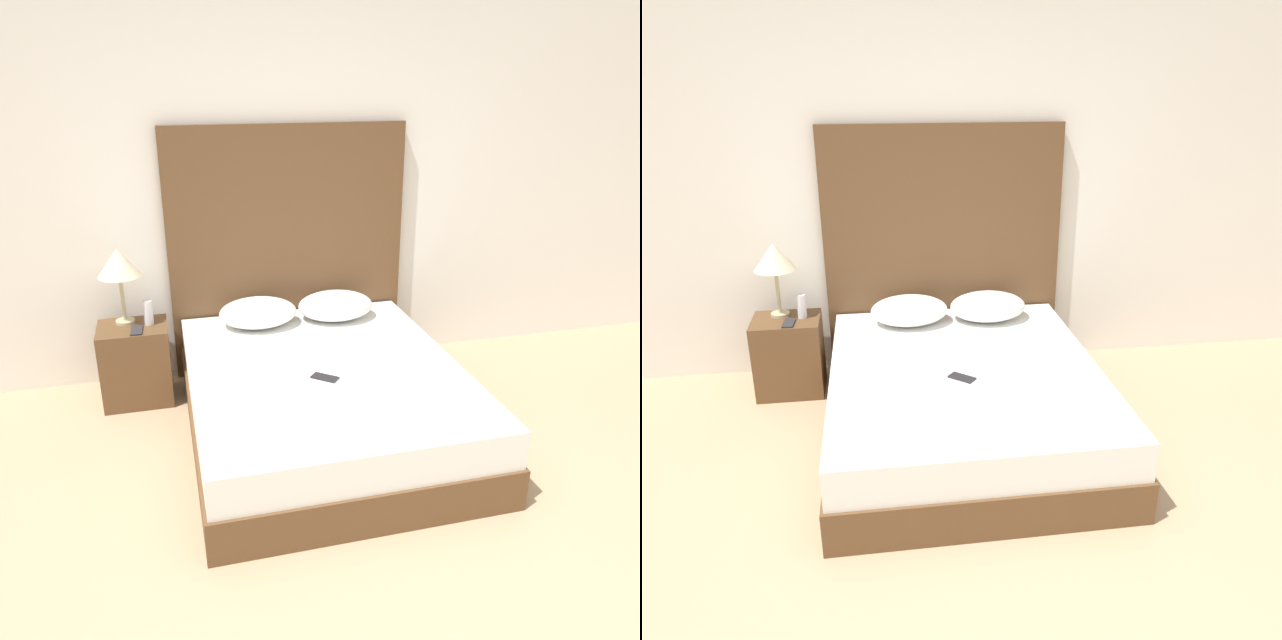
% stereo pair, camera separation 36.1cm
% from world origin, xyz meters
% --- Properties ---
extents(wall_back, '(10.00, 0.06, 2.70)m').
position_xyz_m(wall_back, '(0.00, 2.66, 1.35)').
color(wall_back, white).
rests_on(wall_back, ground_plane).
extents(bed, '(1.57, 1.92, 0.44)m').
position_xyz_m(bed, '(-0.01, 1.60, 0.22)').
color(bed, brown).
rests_on(bed, ground_plane).
extents(headboard, '(1.65, 0.05, 1.73)m').
position_xyz_m(headboard, '(-0.01, 2.58, 0.86)').
color(headboard, brown).
rests_on(headboard, ground_plane).
extents(pillow_left, '(0.52, 0.40, 0.18)m').
position_xyz_m(pillow_left, '(-0.28, 2.31, 0.54)').
color(pillow_left, white).
rests_on(pillow_left, bed).
extents(pillow_right, '(0.52, 0.40, 0.18)m').
position_xyz_m(pillow_right, '(0.26, 2.31, 0.54)').
color(pillow_right, white).
rests_on(pillow_right, bed).
extents(phone_on_bed, '(0.16, 0.15, 0.01)m').
position_xyz_m(phone_on_bed, '(-0.05, 1.44, 0.45)').
color(phone_on_bed, '#232328').
rests_on(phone_on_bed, bed).
extents(nightstand, '(0.44, 0.36, 0.52)m').
position_xyz_m(nightstand, '(-1.10, 2.30, 0.26)').
color(nightstand, brown).
rests_on(nightstand, ground_plane).
extents(table_lamp, '(0.27, 0.27, 0.49)m').
position_xyz_m(table_lamp, '(-1.14, 2.37, 0.92)').
color(table_lamp, tan).
rests_on(table_lamp, nightstand).
extents(phone_on_nightstand, '(0.08, 0.15, 0.01)m').
position_xyz_m(phone_on_nightstand, '(-1.06, 2.21, 0.53)').
color(phone_on_nightstand, '#232328').
rests_on(phone_on_nightstand, nightstand).
extents(toiletry_bottle, '(0.06, 0.06, 0.16)m').
position_xyz_m(toiletry_bottle, '(-0.99, 2.31, 0.60)').
color(toiletry_bottle, silver).
rests_on(toiletry_bottle, nightstand).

